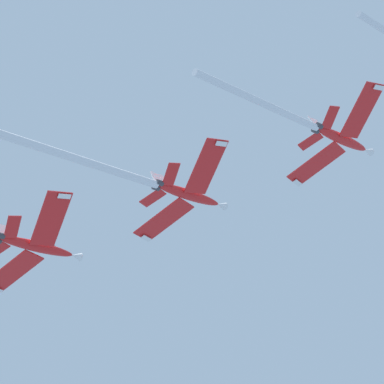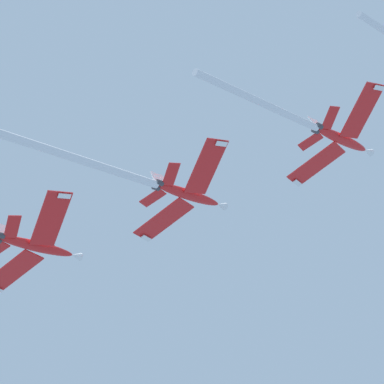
% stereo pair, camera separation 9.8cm
% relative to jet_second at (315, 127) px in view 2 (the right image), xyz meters
% --- Properties ---
extents(jet_second, '(33.71, 19.87, 17.58)m').
position_rel_jet_second_xyz_m(jet_second, '(0.00, 0.00, 0.00)').
color(jet_second, red).
extents(jet_third, '(34.44, 19.90, 17.98)m').
position_rel_jet_second_xyz_m(jet_third, '(-13.57, 19.67, -8.21)').
color(jet_third, red).
extents(jet_fourth, '(34.44, 19.93, 17.37)m').
position_rel_jet_second_xyz_m(jet_fourth, '(-22.88, 37.28, -13.21)').
color(jet_fourth, red).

